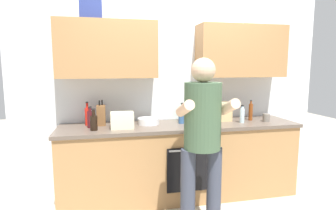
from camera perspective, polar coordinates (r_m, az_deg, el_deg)
name	(u,v)px	position (r m, az deg, el deg)	size (l,w,h in m)	color
ground_plane	(180,195)	(3.60, 2.59, -18.15)	(12.00, 12.00, 0.00)	#B2A893
back_wall_unit	(175,74)	(3.50, 1.52, 6.44)	(4.00, 0.38, 2.50)	silver
counter	(181,160)	(3.42, 2.65, -11.35)	(2.84, 0.67, 0.90)	#A37547
person_standing	(202,133)	(2.57, 7.06, -5.67)	(0.49, 0.45, 1.66)	#383D4C
bottle_juice	(211,115)	(3.27, 8.94, -2.12)	(0.07, 0.07, 0.29)	orange
bottle_water	(242,115)	(3.49, 15.05, -2.00)	(0.06, 0.06, 0.22)	silver
bottle_vinegar	(251,112)	(3.69, 16.70, -1.31)	(0.05, 0.05, 0.26)	brown
bottle_soda	(182,114)	(3.47, 2.93, -1.78)	(0.08, 0.08, 0.23)	#198C33
bottle_hotsauce	(87,116)	(3.36, -16.30, -2.16)	(0.06, 0.06, 0.28)	red
bottle_soy	(94,122)	(3.07, -15.09, -3.46)	(0.08, 0.08, 0.24)	black
bottle_wine	(90,119)	(3.21, -15.76, -2.73)	(0.07, 0.07, 0.24)	#471419
cup_tea	(181,119)	(3.35, 2.77, -2.92)	(0.07, 0.07, 0.10)	#33598C
cup_stoneware	(266,118)	(3.66, 19.59, -2.49)	(0.08, 0.08, 0.10)	slate
mixing_bowl	(148,121)	(3.30, -4.06, -3.34)	(0.26, 0.26, 0.07)	silver
knife_block	(101,115)	(3.32, -13.65, -2.06)	(0.10, 0.14, 0.29)	brown
potted_herb	(196,110)	(3.44, 5.75, -1.13)	(0.17, 0.17, 0.25)	#9E6647
grocery_bag_rice	(122,120)	(3.12, -9.44, -3.13)	(0.25, 0.19, 0.18)	beige
grocery_bag_bread	(223,112)	(3.56, 11.26, -1.34)	(0.18, 0.17, 0.23)	tan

